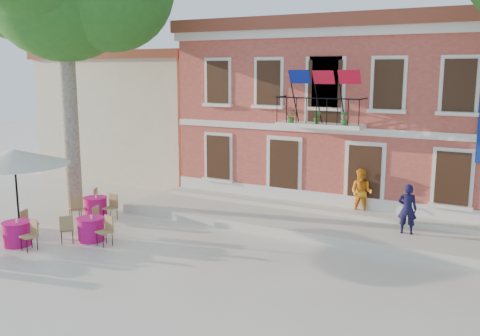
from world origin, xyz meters
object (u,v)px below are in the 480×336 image
Objects in this scene: cafe_table_1 at (17,232)px; cafe_table_3 at (96,206)px; patio_umbrella at (14,157)px; pedestrian_navy at (407,209)px; pedestrian_orange at (361,192)px; cafe_table_4 at (91,228)px.

cafe_table_3 is (-0.17, 3.67, 0.00)m from cafe_table_1.
pedestrian_navy is (12.38, 4.86, -1.39)m from patio_umbrella.
pedestrian_orange is at bearing 41.07° from cafe_table_1.
pedestrian_orange is 9.90m from cafe_table_3.
cafe_table_1 is (-8.84, -7.70, -0.72)m from pedestrian_orange.
cafe_table_4 is (1.72, 1.48, 0.00)m from cafe_table_1.
cafe_table_3 and cafe_table_4 have the same top height.
patio_umbrella is 2.22× the size of pedestrian_orange.
pedestrian_navy is at bearing 27.80° from cafe_table_4.
cafe_table_4 is at bearing 40.78° from cafe_table_1.
cafe_table_1 is at bearing -87.28° from cafe_table_3.
pedestrian_orange is 11.74m from cafe_table_1.
pedestrian_navy is 0.96× the size of pedestrian_orange.
pedestrian_navy is at bearing 30.15° from cafe_table_1.
cafe_table_1 and cafe_table_3 have the same top height.
pedestrian_navy is at bearing 21.42° from patio_umbrella.
patio_umbrella reaches higher than pedestrian_navy.
pedestrian_navy is at bearing 13.24° from cafe_table_3.
cafe_table_1 is 0.98× the size of cafe_table_3.
cafe_table_1 and cafe_table_4 have the same top height.
patio_umbrella is 3.41m from cafe_table_3.
cafe_table_3 is at bearing 130.82° from cafe_table_4.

